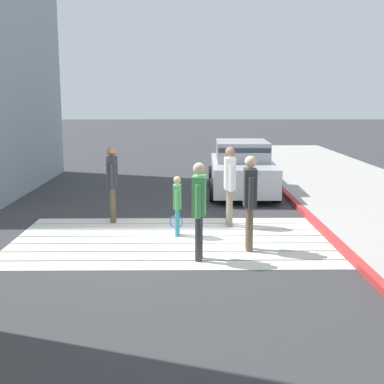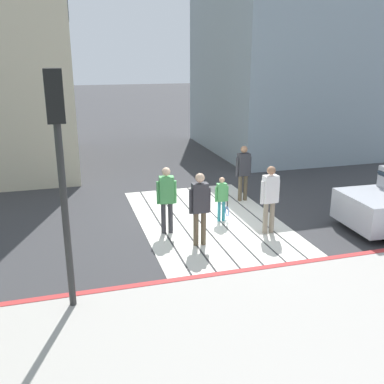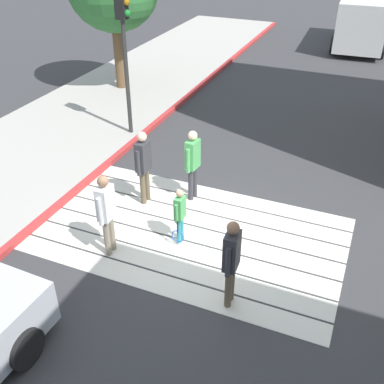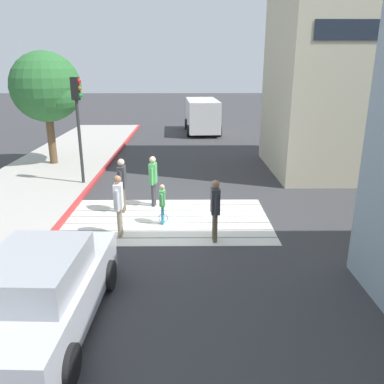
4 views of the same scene
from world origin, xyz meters
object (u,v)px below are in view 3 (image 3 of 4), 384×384
(van_down_street, at_px, (363,20))
(pedestrian_child_with_racket, at_px, (180,214))
(pedestrian_adult_lead, at_px, (193,160))
(pedestrian_adult_trailing, at_px, (143,163))
(traffic_light_corner, at_px, (124,33))
(pedestrian_adult_side, at_px, (106,210))
(pedestrian_teen_behind, at_px, (231,258))

(van_down_street, xyz_separation_m, pedestrian_child_with_racket, (-1.81, -17.17, -0.56))
(pedestrian_adult_lead, xyz_separation_m, pedestrian_adult_trailing, (-0.96, -0.58, 0.03))
(traffic_light_corner, bearing_deg, pedestrian_adult_side, -65.24)
(traffic_light_corner, xyz_separation_m, pedestrian_child_with_racket, (3.46, -4.12, -2.33))
(van_down_street, relative_size, pedestrian_adult_lead, 3.02)
(van_down_street, height_order, traffic_light_corner, traffic_light_corner)
(traffic_light_corner, relative_size, pedestrian_adult_lead, 2.41)
(pedestrian_adult_side, distance_m, pedestrian_teen_behind, 2.70)
(pedestrian_adult_lead, height_order, pedestrian_child_with_racket, pedestrian_adult_lead)
(traffic_light_corner, relative_size, pedestrian_teen_behind, 2.40)
(pedestrian_adult_trailing, height_order, pedestrian_teen_behind, pedestrian_adult_trailing)
(traffic_light_corner, relative_size, pedestrian_child_with_racket, 3.34)
(pedestrian_adult_side, bearing_deg, pedestrian_child_with_racket, 36.58)
(pedestrian_teen_behind, height_order, pedestrian_child_with_racket, pedestrian_teen_behind)
(pedestrian_teen_behind, bearing_deg, pedestrian_adult_side, 171.62)
(traffic_light_corner, height_order, pedestrian_adult_lead, traffic_light_corner)
(van_down_street, height_order, pedestrian_adult_trailing, van_down_street)
(pedestrian_adult_trailing, bearing_deg, pedestrian_child_with_racket, -37.77)
(traffic_light_corner, bearing_deg, pedestrian_adult_trailing, -55.70)
(traffic_light_corner, xyz_separation_m, pedestrian_adult_lead, (3.05, -2.47, -2.01))
(traffic_light_corner, height_order, pedestrian_adult_side, traffic_light_corner)
(pedestrian_adult_lead, distance_m, pedestrian_child_with_racket, 1.73)
(van_down_street, relative_size, pedestrian_teen_behind, 3.00)
(pedestrian_child_with_racket, bearing_deg, van_down_street, 83.99)
(pedestrian_adult_lead, xyz_separation_m, pedestrian_child_with_racket, (0.41, -1.65, -0.31))
(traffic_light_corner, xyz_separation_m, pedestrian_teen_behind, (4.97, -5.37, -2.01))
(pedestrian_adult_trailing, xyz_separation_m, pedestrian_teen_behind, (2.89, -2.32, -0.02))
(pedestrian_teen_behind, distance_m, pedestrian_child_with_racket, 1.99)
(traffic_light_corner, height_order, pedestrian_adult_trailing, traffic_light_corner)
(pedestrian_adult_lead, relative_size, pedestrian_adult_trailing, 0.97)
(van_down_street, bearing_deg, pedestrian_teen_behind, -90.93)
(traffic_light_corner, bearing_deg, pedestrian_child_with_racket, -49.98)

